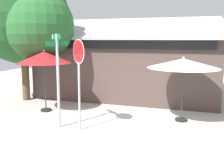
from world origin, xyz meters
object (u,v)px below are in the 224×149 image
object	(u,v)px
stop_sign	(79,67)
patio_umbrella_crimson_left	(44,58)
street_sign_post	(58,72)
shade_tree	(27,19)
patio_umbrella_ivory_center	(183,64)

from	to	relation	value
stop_sign	patio_umbrella_crimson_left	xyz separation A→B (m)	(-2.29, 1.60, 0.15)
street_sign_post	stop_sign	world-z (taller)	street_sign_post
street_sign_post	shade_tree	xyz separation A→B (m)	(-3.22, 2.88, 2.01)
stop_sign	shade_tree	xyz separation A→B (m)	(-4.00, 2.91, 1.82)
street_sign_post	patio_umbrella_ivory_center	distance (m)	4.41
street_sign_post	shade_tree	distance (m)	4.77
patio_umbrella_ivory_center	shade_tree	size ratio (longest dim) A/B	0.41
patio_umbrella_crimson_left	shade_tree	bearing A→B (deg)	142.44
shade_tree	street_sign_post	bearing A→B (deg)	-41.85
stop_sign	patio_umbrella_ivory_center	xyz separation A→B (m)	(3.16, 1.99, 0.02)
patio_umbrella_crimson_left	patio_umbrella_ivory_center	world-z (taller)	patio_umbrella_crimson_left
street_sign_post	patio_umbrella_crimson_left	bearing A→B (deg)	133.94
shade_tree	patio_umbrella_ivory_center	bearing A→B (deg)	-7.33
street_sign_post	patio_umbrella_crimson_left	distance (m)	2.21
patio_umbrella_crimson_left	stop_sign	bearing A→B (deg)	-34.86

